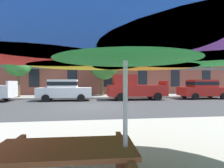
# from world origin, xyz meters

# --- Properties ---
(ground_plane) EXTENTS (120.00, 120.00, 0.00)m
(ground_plane) POSITION_xyz_m (0.00, 0.00, 0.00)
(ground_plane) COLOR #38383A
(sidewalk_far) EXTENTS (56.00, 3.60, 0.12)m
(sidewalk_far) POSITION_xyz_m (0.00, 6.80, 0.06)
(sidewalk_far) COLOR gray
(sidewalk_far) RESTS_ON ground
(apartment_building) EXTENTS (41.59, 12.08, 12.80)m
(apartment_building) POSITION_xyz_m (-0.00, 14.99, 6.40)
(apartment_building) COLOR #934C3D
(apartment_building) RESTS_ON ground
(sedan_white) EXTENTS (4.40, 1.98, 1.78)m
(sedan_white) POSITION_xyz_m (-2.19, 3.70, 0.95)
(sedan_white) COLOR silver
(sedan_white) RESTS_ON ground
(pickup_red) EXTENTS (5.10, 2.12, 2.20)m
(pickup_red) POSITION_xyz_m (3.79, 3.70, 1.03)
(pickup_red) COLOR #B21E19
(pickup_red) RESTS_ON ground
(sedan_red) EXTENTS (4.40, 1.98, 1.78)m
(sedan_red) POSITION_xyz_m (10.37, 3.70, 0.95)
(sedan_red) COLOR #B21E19
(sedan_red) RESTS_ON ground
(street_tree_left) EXTENTS (2.54, 2.51, 4.42)m
(street_tree_left) POSITION_xyz_m (-6.97, 6.58, 3.18)
(street_tree_left) COLOR brown
(street_tree_left) RESTS_ON ground
(street_tree_middle) EXTENTS (3.08, 3.05, 5.29)m
(street_tree_middle) POSITION_xyz_m (1.44, 7.36, 3.54)
(street_tree_middle) COLOR brown
(street_tree_middle) RESTS_ON ground
(patio_umbrella) EXTENTS (4.04, 3.75, 2.47)m
(patio_umbrella) POSITION_xyz_m (0.39, -9.00, 2.14)
(patio_umbrella) COLOR silver
(patio_umbrella) RESTS_ON ground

